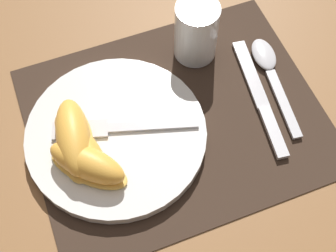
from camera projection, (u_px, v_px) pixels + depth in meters
ground_plane at (176, 119)px, 0.66m from camera, size 3.00×3.00×0.00m
placemat at (176, 118)px, 0.66m from camera, size 0.41×0.33×0.00m
plate at (116, 134)px, 0.64m from camera, size 0.25×0.25×0.02m
juice_glass at (196, 34)px, 0.68m from camera, size 0.06×0.06×0.09m
knife at (260, 99)px, 0.67m from camera, size 0.04×0.20×0.01m
spoon at (269, 67)px, 0.70m from camera, size 0.05×0.18×0.01m
fork at (114, 128)px, 0.63m from camera, size 0.19×0.08×0.00m
citrus_wedge_0 at (73, 136)px, 0.61m from camera, size 0.06×0.12×0.05m
citrus_wedge_1 at (81, 147)px, 0.60m from camera, size 0.07×0.13×0.03m
citrus_wedge_2 at (87, 164)px, 0.59m from camera, size 0.11×0.11×0.04m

